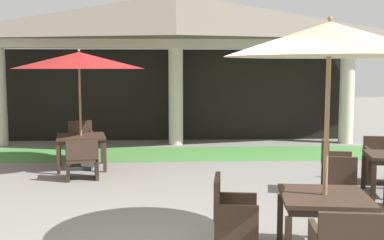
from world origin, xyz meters
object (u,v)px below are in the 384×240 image
at_px(patio_table_near_foreground, 81,140).
at_px(patio_umbrella_mid_right, 329,41).
at_px(patio_umbrella_near_foreground, 79,61).
at_px(patio_chair_mid_left_north, 380,161).
at_px(patio_table_mid_right, 324,203).
at_px(patio_chair_mid_right_west, 233,217).
at_px(patio_chair_near_foreground_north, 81,142).
at_px(patio_chair_mid_left_west, 336,169).
at_px(patio_chair_near_foreground_south, 82,160).

distance_m(patio_table_near_foreground, patio_umbrella_mid_right, 6.51).
xyz_separation_m(patio_umbrella_near_foreground, patio_chair_mid_left_north, (5.93, -1.55, -1.92)).
bearing_deg(patio_umbrella_mid_right, patio_chair_mid_left_north, 57.48).
xyz_separation_m(patio_table_mid_right, patio_umbrella_mid_right, (0.00, 0.00, 1.86)).
bearing_deg(patio_umbrella_mid_right, patio_chair_mid_right_west, 172.22).
xyz_separation_m(patio_chair_near_foreground_north, patio_chair_mid_left_west, (5.04, -3.32, 0.01)).
bearing_deg(patio_chair_mid_left_north, patio_table_mid_right, 68.61).
bearing_deg(patio_table_near_foreground, patio_table_mid_right, -53.36).
xyz_separation_m(patio_chair_mid_left_north, patio_umbrella_mid_right, (-2.21, -3.46, 2.07)).
relative_size(patio_umbrella_near_foreground, patio_chair_mid_left_north, 3.23).
xyz_separation_m(patio_table_near_foreground, patio_chair_near_foreground_south, (0.21, -1.03, -0.24)).
distance_m(patio_chair_near_foreground_north, patio_chair_near_foreground_south, 2.11).
xyz_separation_m(patio_chair_mid_left_west, patio_table_mid_right, (-1.11, -2.73, 0.19)).
xyz_separation_m(patio_chair_mid_left_west, patio_umbrella_mid_right, (-1.11, -2.73, 2.05)).
distance_m(patio_umbrella_near_foreground, patio_table_mid_right, 6.47).
relative_size(patio_chair_mid_left_west, patio_chair_mid_right_west, 1.01).
relative_size(patio_table_near_foreground, patio_chair_mid_left_west, 1.30).
bearing_deg(patio_chair_near_foreground_south, patio_chair_mid_left_west, -26.31).
height_order(patio_chair_mid_left_north, patio_chair_mid_left_west, patio_chair_mid_left_west).
bearing_deg(patio_chair_near_foreground_north, patio_chair_mid_left_north, 145.90).
relative_size(patio_chair_mid_left_north, patio_table_mid_right, 0.77).
bearing_deg(patio_umbrella_near_foreground, patio_umbrella_mid_right, -53.36).
relative_size(patio_chair_near_foreground_north, patio_chair_mid_right_west, 1.01).
height_order(patio_chair_mid_left_north, patio_umbrella_mid_right, patio_umbrella_mid_right).
bearing_deg(patio_table_near_foreground, patio_chair_mid_right_west, -61.21).
height_order(patio_chair_near_foreground_north, patio_chair_mid_right_west, patio_chair_near_foreground_north).
distance_m(patio_table_mid_right, patio_chair_mid_right_west, 1.08).
xyz_separation_m(patio_umbrella_near_foreground, patio_chair_mid_right_west, (2.67, -4.86, -1.91)).
bearing_deg(patio_umbrella_mid_right, patio_umbrella_near_foreground, 126.64).
distance_m(patio_chair_near_foreground_south, patio_chair_mid_right_west, 4.56).
bearing_deg(patio_umbrella_near_foreground, patio_chair_mid_right_west, -61.21).
bearing_deg(patio_chair_mid_left_north, patio_chair_mid_left_west, 44.87).
relative_size(patio_chair_near_foreground_north, patio_chair_mid_left_north, 1.06).
distance_m(patio_chair_near_foreground_south, patio_chair_mid_left_north, 5.75).
relative_size(patio_table_near_foreground, patio_umbrella_mid_right, 0.43).
xyz_separation_m(patio_chair_near_foreground_south, patio_chair_mid_left_west, (4.63, -1.25, 0.04)).
xyz_separation_m(patio_umbrella_near_foreground, patio_table_mid_right, (3.72, -5.01, -1.71)).
height_order(patio_umbrella_near_foreground, patio_chair_mid_left_west, patio_umbrella_near_foreground).
distance_m(patio_table_near_foreground, patio_chair_mid_left_west, 5.35).
distance_m(patio_umbrella_near_foreground, patio_chair_near_foreground_south, 2.20).
bearing_deg(patio_chair_mid_left_west, patio_umbrella_near_foreground, -104.14).
relative_size(patio_umbrella_near_foreground, patio_chair_near_foreground_north, 3.05).
bearing_deg(patio_table_mid_right, patio_table_near_foreground, 126.64).
bearing_deg(patio_chair_mid_left_north, patio_table_near_foreground, -3.50).
relative_size(patio_umbrella_near_foreground, patio_umbrella_mid_right, 1.01).
bearing_deg(patio_chair_mid_left_west, patio_chair_near_foreground_south, -93.95).
height_order(patio_chair_near_foreground_north, patio_umbrella_mid_right, patio_umbrella_mid_right).
bearing_deg(patio_chair_mid_left_north, patio_umbrella_mid_right, 68.61).
relative_size(patio_umbrella_mid_right, patio_chair_mid_right_west, 3.04).
distance_m(patio_table_near_foreground, patio_chair_mid_right_west, 5.55).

